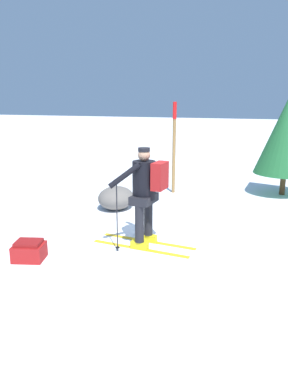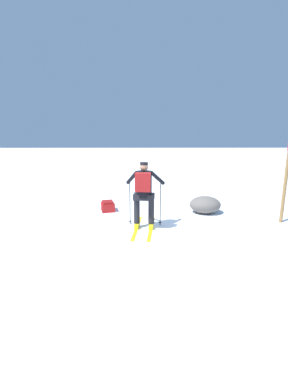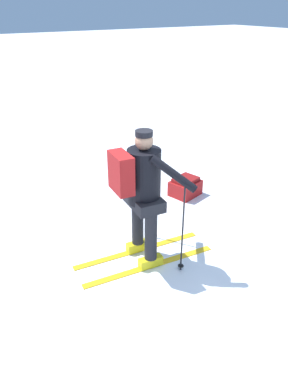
{
  "view_description": "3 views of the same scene",
  "coord_description": "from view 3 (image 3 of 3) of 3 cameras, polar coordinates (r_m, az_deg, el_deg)",
  "views": [
    {
      "loc": [
        6.49,
        2.01,
        2.49
      ],
      "look_at": [
        0.75,
        0.13,
        0.95
      ],
      "focal_mm": 35.0,
      "sensor_mm": 36.0,
      "label": 1
    },
    {
      "loc": [
        0.82,
        6.36,
        2.35
      ],
      "look_at": [
        0.75,
        0.13,
        0.95
      ],
      "focal_mm": 24.0,
      "sensor_mm": 36.0,
      "label": 2
    },
    {
      "loc": [
        -2.53,
        2.2,
        2.93
      ],
      "look_at": [
        0.75,
        0.13,
        0.95
      ],
      "focal_mm": 35.0,
      "sensor_mm": 36.0,
      "label": 3
    }
  ],
  "objects": [
    {
      "name": "ground_plane",
      "position": [
        4.45,
        6.76,
        -14.38
      ],
      "size": [
        80.0,
        80.0,
        0.0
      ],
      "primitive_type": "plane",
      "color": "white"
    },
    {
      "name": "dropped_backpack",
      "position": [
        6.33,
        6.31,
        0.78
      ],
      "size": [
        0.5,
        0.55,
        0.31
      ],
      "color": "maroon",
      "rests_on": "ground_plane"
    },
    {
      "name": "skier",
      "position": [
        4.32,
        -0.33,
        0.48
      ],
      "size": [
        1.04,
        1.79,
        1.69
      ],
      "color": "gold",
      "rests_on": "ground_plane"
    }
  ]
}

